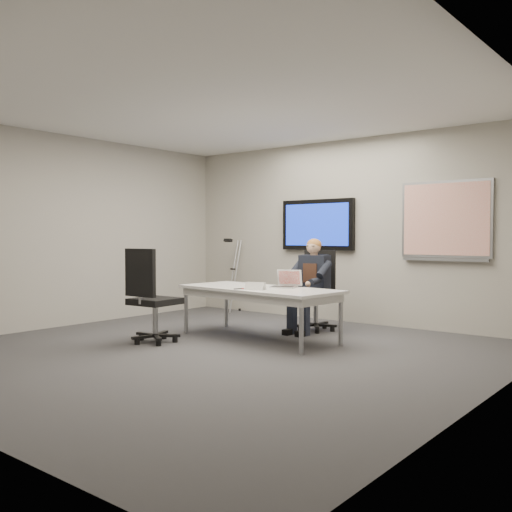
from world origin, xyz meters
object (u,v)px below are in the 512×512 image
Objects in this scene: conference_table at (259,293)px; seated_person at (308,295)px; office_chair_far at (317,305)px; laptop at (286,283)px; office_chair_near at (152,314)px.

conference_table is 1.73× the size of seated_person.
seated_person is (0.02, -0.25, 0.17)m from office_chair_far.
office_chair_far is 0.30m from seated_person.
office_chair_far is 2.81× the size of laptop.
conference_table is 1.98× the size of office_chair_far.
office_chair_far is at bearing 72.88° from laptop.
office_chair_far is 2.34m from office_chair_near.
office_chair_near reaches higher than conference_table.
office_chair_far is (0.19, 1.06, -0.24)m from conference_table.
conference_table is at bearing -109.85° from seated_person.
office_chair_far reaches higher than laptop.
seated_person is (1.07, 1.85, 0.15)m from office_chair_near.
laptop is (0.05, -0.58, 0.20)m from seated_person.
office_chair_far is 0.87× the size of seated_person.
laptop reaches higher than conference_table.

